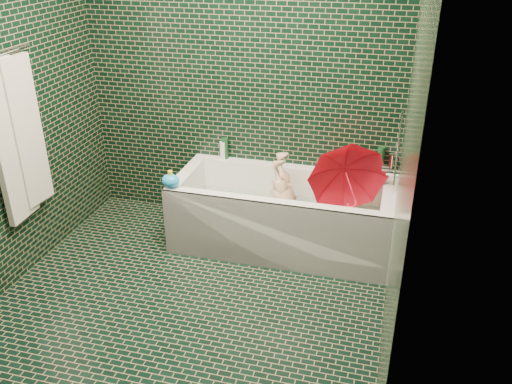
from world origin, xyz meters
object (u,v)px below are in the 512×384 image
(umbrella, at_px, (350,186))
(rubber_duck, at_px, (355,169))
(bathtub, at_px, (282,222))
(bath_toy, at_px, (171,180))
(child, at_px, (288,210))

(umbrella, xyz_separation_m, rubber_duck, (0.00, 0.34, -0.01))
(bathtub, xyz_separation_m, bath_toy, (-0.80, -0.29, 0.40))
(child, relative_size, bath_toy, 5.90)
(bathtub, xyz_separation_m, rubber_duck, (0.52, 0.33, 0.38))
(child, height_order, bath_toy, bath_toy)
(bathtub, bearing_deg, umbrella, -1.45)
(rubber_duck, bearing_deg, umbrella, -71.74)
(umbrella, bearing_deg, child, 161.47)
(bath_toy, bearing_deg, bathtub, 10.41)
(bathtub, height_order, child, bathtub)
(child, xyz_separation_m, bath_toy, (-0.84, -0.31, 0.30))
(umbrella, relative_size, rubber_duck, 5.14)
(rubber_duck, bearing_deg, bathtub, -128.60)
(rubber_duck, bearing_deg, bath_toy, -135.72)
(umbrella, xyz_separation_m, bath_toy, (-1.31, -0.28, 0.01))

